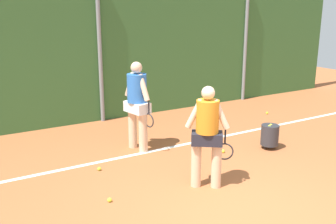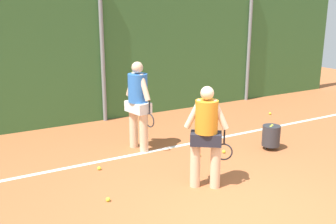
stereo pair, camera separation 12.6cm
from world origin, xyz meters
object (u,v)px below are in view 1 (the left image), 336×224
(ball_hopper, at_px, (270,135))
(tennis_ball_7, at_px, (223,151))
(tennis_ball_0, at_px, (199,155))
(tennis_ball_3, at_px, (110,200))
(player_foreground_near, at_px, (207,132))
(tennis_ball_6, at_px, (99,169))
(tennis_ball_1, at_px, (267,113))
(tennis_ball_5, at_px, (274,139))
(player_midcourt, at_px, (137,101))
(tennis_ball_4, at_px, (194,138))

(ball_hopper, height_order, tennis_ball_7, ball_hopper)
(ball_hopper, xyz_separation_m, tennis_ball_0, (-1.50, 0.37, -0.26))
(tennis_ball_0, height_order, tennis_ball_3, same)
(player_foreground_near, xyz_separation_m, tennis_ball_6, (-1.27, 1.47, -0.89))
(tennis_ball_1, distance_m, tennis_ball_6, 5.43)
(tennis_ball_3, bearing_deg, tennis_ball_5, 10.49)
(tennis_ball_6, bearing_deg, player_foreground_near, -49.15)
(tennis_ball_7, bearing_deg, tennis_ball_1, 30.64)
(player_foreground_near, height_order, tennis_ball_6, player_foreground_near)
(ball_hopper, xyz_separation_m, tennis_ball_5, (0.46, 0.31, -0.26))
(tennis_ball_6, bearing_deg, ball_hopper, -11.74)
(player_midcourt, distance_m, tennis_ball_0, 1.59)
(tennis_ball_1, relative_size, tennis_ball_5, 1.00)
(tennis_ball_0, xyz_separation_m, tennis_ball_3, (-2.19, -0.83, 0.00))
(tennis_ball_3, relative_size, tennis_ball_4, 1.00)
(player_midcourt, xyz_separation_m, tennis_ball_0, (0.84, -0.95, -0.97))
(player_midcourt, bearing_deg, tennis_ball_6, -71.35)
(ball_hopper, distance_m, tennis_ball_5, 0.61)
(player_foreground_near, height_order, tennis_ball_4, player_foreground_near)
(tennis_ball_4, xyz_separation_m, tennis_ball_7, (0.05, -0.94, 0.00))
(player_midcourt, relative_size, tennis_ball_0, 27.17)
(tennis_ball_7, bearing_deg, tennis_ball_4, 93.24)
(player_midcourt, xyz_separation_m, ball_hopper, (2.34, -1.32, -0.71))
(player_foreground_near, relative_size, player_midcourt, 0.92)
(ball_hopper, relative_size, tennis_ball_7, 7.78)
(tennis_ball_5, bearing_deg, ball_hopper, -146.25)
(tennis_ball_3, bearing_deg, player_midcourt, 52.78)
(player_foreground_near, xyz_separation_m, ball_hopper, (2.14, 0.76, -0.63))
(ball_hopper, height_order, tennis_ball_0, ball_hopper)
(tennis_ball_6, xyz_separation_m, tennis_ball_7, (2.44, -0.43, 0.00))
(player_foreground_near, distance_m, player_midcourt, 2.09)
(tennis_ball_1, bearing_deg, tennis_ball_0, -154.75)
(player_foreground_near, distance_m, tennis_ball_6, 2.14)
(player_foreground_near, xyz_separation_m, tennis_ball_4, (1.12, 1.98, -0.89))
(tennis_ball_3, bearing_deg, tennis_ball_4, 32.15)
(tennis_ball_1, xyz_separation_m, tennis_ball_7, (-2.84, -1.68, 0.00))
(tennis_ball_1, bearing_deg, tennis_ball_3, -156.45)
(tennis_ball_0, distance_m, tennis_ball_1, 3.73)
(tennis_ball_0, bearing_deg, tennis_ball_3, -159.16)
(player_foreground_near, xyz_separation_m, tennis_ball_1, (4.01, 2.72, -0.89))
(tennis_ball_5, bearing_deg, tennis_ball_0, 178.09)
(tennis_ball_6, bearing_deg, tennis_ball_1, 13.34)
(tennis_ball_5, bearing_deg, tennis_ball_4, 148.45)
(player_foreground_near, distance_m, tennis_ball_1, 4.93)
(tennis_ball_3, distance_m, tennis_ball_5, 4.22)
(ball_hopper, distance_m, tennis_ball_6, 3.50)
(tennis_ball_0, height_order, tennis_ball_7, same)
(tennis_ball_3, bearing_deg, tennis_ball_7, 15.25)
(tennis_ball_5, distance_m, tennis_ball_6, 3.89)
(player_midcourt, height_order, tennis_ball_0, player_midcourt)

